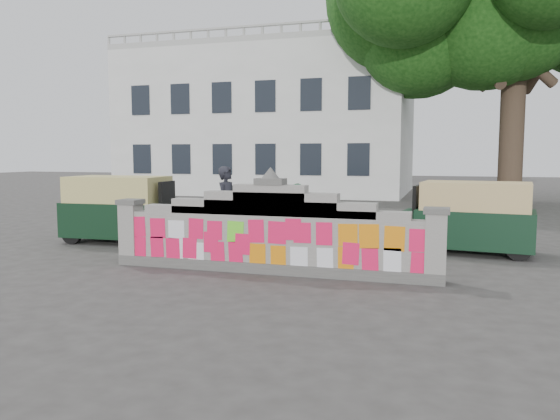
# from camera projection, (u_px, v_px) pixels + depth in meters

# --- Properties ---
(ground) EXTENTS (100.00, 100.00, 0.00)m
(ground) POSITION_uv_depth(u_px,v_px,m) (271.00, 272.00, 10.41)
(ground) COLOR #383533
(ground) RESTS_ON ground
(parapet_wall) EXTENTS (6.48, 0.44, 2.01)m
(parapet_wall) POSITION_uv_depth(u_px,v_px,m) (270.00, 234.00, 10.33)
(parapet_wall) COLOR #4C4C49
(parapet_wall) RESTS_ON ground
(building) EXTENTS (16.00, 10.00, 8.90)m
(building) POSITION_uv_depth(u_px,v_px,m) (273.00, 125.00, 32.95)
(building) COLOR silver
(building) RESTS_ON ground
(shade_tree) EXTENTS (12.00, 10.00, 12.00)m
(shade_tree) POSITION_uv_depth(u_px,v_px,m) (517.00, 7.00, 24.88)
(shade_tree) COLOR #38281E
(shade_tree) RESTS_ON ground
(cyclist_bike) EXTENTS (2.03, 1.01, 1.02)m
(cyclist_bike) POSITION_uv_depth(u_px,v_px,m) (228.00, 231.00, 12.36)
(cyclist_bike) COLOR black
(cyclist_bike) RESTS_ON ground
(cyclist_rider) EXTENTS (0.52, 0.69, 1.73)m
(cyclist_rider) POSITION_uv_depth(u_px,v_px,m) (227.00, 216.00, 12.32)
(cyclist_rider) COLOR black
(cyclist_rider) RESTS_ON ground
(pedestrian) EXTENTS (0.77, 0.88, 1.56)m
(pedestrian) POSITION_uv_depth(u_px,v_px,m) (295.00, 216.00, 12.99)
(pedestrian) COLOR #25894C
(pedestrian) RESTS_ON ground
(rickshaw_left) EXTENTS (3.08, 1.53, 1.69)m
(rickshaw_left) POSITION_uv_depth(u_px,v_px,m) (121.00, 208.00, 13.96)
(rickshaw_left) COLOR black
(rickshaw_left) RESTS_ON ground
(rickshaw_right) EXTENTS (3.01, 1.66, 1.63)m
(rickshaw_right) POSITION_uv_depth(u_px,v_px,m) (472.00, 216.00, 12.40)
(rickshaw_right) COLOR black
(rickshaw_right) RESTS_ON ground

